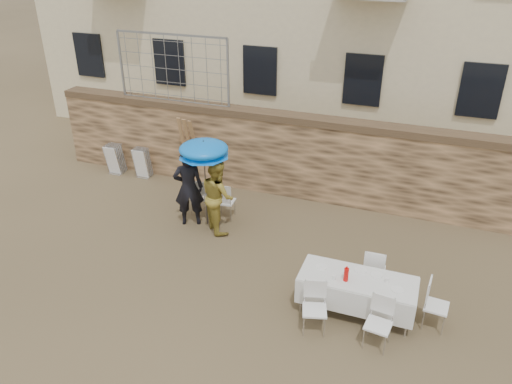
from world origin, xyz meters
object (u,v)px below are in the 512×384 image
(couple_chair_right, at_px, (226,200))
(table_chair_back, at_px, (374,269))
(banquet_table, at_px, (358,280))
(woman_dress, at_px, (218,196))
(man_suit, at_px, (189,188))
(soda_bottle, at_px, (346,275))
(couple_chair_left, at_px, (200,196))
(table_chair_front_left, at_px, (315,309))
(umbrella, at_px, (204,152))
(chair_stack_left, at_px, (118,156))
(table_chair_front_right, at_px, (378,324))
(chair_stack_right, at_px, (145,161))
(table_chair_side, at_px, (437,305))

(couple_chair_right, distance_m, table_chair_back, 4.16)
(banquet_table, bearing_deg, couple_chair_right, 146.96)
(woman_dress, xyz_separation_m, banquet_table, (3.60, -1.82, -0.16))
(man_suit, height_order, banquet_table, man_suit)
(banquet_table, bearing_deg, soda_bottle, -143.13)
(woman_dress, relative_size, banquet_table, 0.85)
(couple_chair_left, relative_size, table_chair_back, 1.00)
(table_chair_front_left, bearing_deg, umbrella, 125.91)
(man_suit, bearing_deg, chair_stack_left, -54.75)
(woman_dress, xyz_separation_m, table_chair_back, (3.80, -1.02, -0.41))
(woman_dress, bearing_deg, soda_bottle, -165.18)
(table_chair_front_right, xyz_separation_m, table_chair_back, (-0.30, 1.55, 0.00))
(woman_dress, height_order, banquet_table, woman_dress)
(banquet_table, bearing_deg, chair_stack_right, 150.87)
(chair_stack_right, bearing_deg, umbrella, -33.18)
(chair_stack_left, bearing_deg, table_chair_back, -20.75)
(umbrella, xyz_separation_m, couple_chair_left, (-0.40, 0.45, -1.43))
(man_suit, distance_m, couple_chair_left, 0.73)
(umbrella, distance_m, banquet_table, 4.55)
(couple_chair_left, bearing_deg, woman_dress, 136.02)
(umbrella, distance_m, table_chair_front_left, 4.52)
(couple_chair_left, xyz_separation_m, table_chair_back, (4.55, -1.57, 0.00))
(table_chair_front_right, relative_size, table_chair_side, 1.00)
(umbrella, height_order, table_chair_front_left, umbrella)
(couple_chair_left, distance_m, table_chair_front_left, 4.88)
(soda_bottle, relative_size, table_chair_back, 0.27)
(couple_chair_right, xyz_separation_m, chair_stack_right, (-3.17, 1.43, -0.02))
(couple_chair_left, relative_size, couple_chair_right, 1.00)
(woman_dress, relative_size, table_chair_front_left, 1.85)
(couple_chair_right, height_order, table_chair_front_right, same)
(banquet_table, xyz_separation_m, table_chair_back, (0.20, 0.80, -0.25))
(table_chair_front_left, relative_size, table_chair_back, 1.00)
(table_chair_side, bearing_deg, chair_stack_left, 73.21)
(banquet_table, bearing_deg, couple_chair_left, 151.38)
(chair_stack_left, relative_size, chair_stack_right, 1.00)
(table_chair_side, bearing_deg, banquet_table, 99.38)
(soda_bottle, distance_m, table_chair_back, 1.11)
(umbrella, relative_size, couple_chair_left, 2.11)
(table_chair_back, xyz_separation_m, chair_stack_right, (-7.02, 3.00, -0.02))
(table_chair_front_left, bearing_deg, chair_stack_left, 131.92)
(couple_chair_right, bearing_deg, table_chair_back, 152.58)
(table_chair_front_right, bearing_deg, table_chair_front_left, -172.81)
(man_suit, height_order, table_chair_back, man_suit)
(chair_stack_right, bearing_deg, table_chair_back, -23.14)
(table_chair_front_left, bearing_deg, banquet_table, 35.84)
(woman_dress, distance_m, couple_chair_right, 0.69)
(umbrella, xyz_separation_m, soda_bottle, (3.75, -2.07, -1.00))
(woman_dress, distance_m, soda_bottle, 3.93)
(woman_dress, xyz_separation_m, table_chair_front_right, (4.10, -2.57, -0.41))
(couple_chair_left, height_order, table_chair_side, same)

